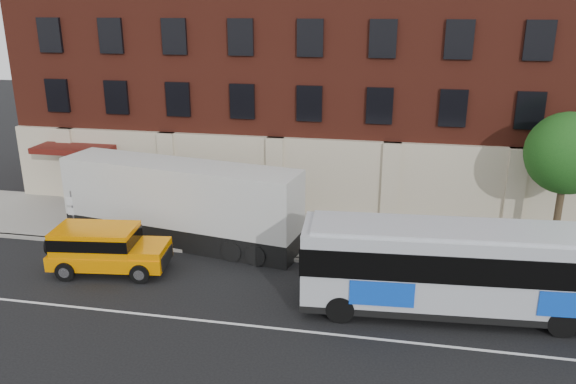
% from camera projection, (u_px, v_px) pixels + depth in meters
% --- Properties ---
extents(ground, '(120.00, 120.00, 0.00)m').
position_uv_depth(ground, '(204.00, 329.00, 19.68)').
color(ground, black).
rests_on(ground, ground).
extents(sidewalk, '(60.00, 6.00, 0.15)m').
position_uv_depth(sidewalk, '(264.00, 231.00, 28.05)').
color(sidewalk, gray).
rests_on(sidewalk, ground).
extents(kerb, '(60.00, 0.25, 0.15)m').
position_uv_depth(kerb, '(248.00, 256.00, 25.25)').
color(kerb, gray).
rests_on(kerb, ground).
extents(lane_line, '(60.00, 0.12, 0.01)m').
position_uv_depth(lane_line, '(208.00, 321.00, 20.15)').
color(lane_line, silver).
rests_on(lane_line, ground).
extents(building, '(30.00, 12.10, 15.00)m').
position_uv_depth(building, '(293.00, 61.00, 33.08)').
color(building, '#5D2116').
rests_on(building, sidewalk).
extents(sign_pole, '(0.30, 0.20, 2.50)m').
position_uv_depth(sign_pole, '(72.00, 213.00, 26.50)').
color(sign_pole, slate).
rests_on(sign_pole, ground).
extents(street_tree, '(3.60, 3.60, 6.20)m').
position_uv_depth(street_tree, '(568.00, 157.00, 24.67)').
color(street_tree, '#382B1C').
rests_on(street_tree, sidewalk).
extents(city_bus, '(12.32, 3.43, 3.34)m').
position_uv_depth(city_bus, '(474.00, 267.00, 20.10)').
color(city_bus, '#B8BDC5').
rests_on(city_bus, ground).
extents(yellow_suv, '(5.19, 2.70, 1.94)m').
position_uv_depth(yellow_suv, '(104.00, 246.00, 23.64)').
color(yellow_suv, orange).
rests_on(yellow_suv, ground).
extents(shipping_container, '(11.71, 4.29, 3.83)m').
position_uv_depth(shipping_container, '(180.00, 204.00, 26.37)').
color(shipping_container, black).
rests_on(shipping_container, ground).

